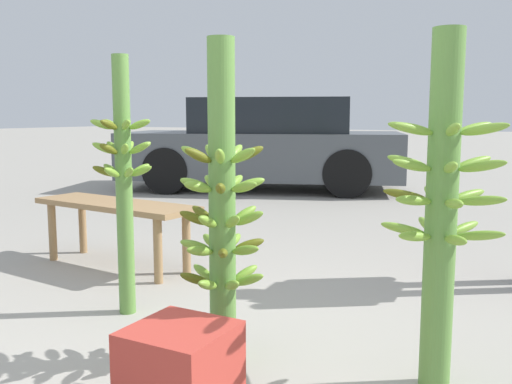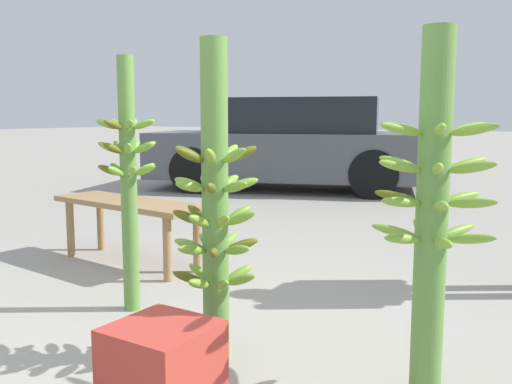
# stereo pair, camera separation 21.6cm
# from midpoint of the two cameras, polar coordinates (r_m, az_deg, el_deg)

# --- Properties ---
(ground_plane) EXTENTS (80.00, 80.00, 0.00)m
(ground_plane) POSITION_cam_midpoint_polar(r_m,az_deg,el_deg) (2.57, -8.44, -18.43)
(ground_plane) COLOR #9E998E
(banana_stalk_left) EXTENTS (0.35, 0.34, 1.45)m
(banana_stalk_left) POSITION_cam_midpoint_polar(r_m,az_deg,el_deg) (3.29, -14.95, 1.44)
(banana_stalk_left) COLOR #5B8C3D
(banana_stalk_left) RESTS_ON ground_plane
(banana_stalk_center) EXTENTS (0.40, 0.40, 1.46)m
(banana_stalk_center) POSITION_cam_midpoint_polar(r_m,az_deg,el_deg) (2.57, -5.82, -1.57)
(banana_stalk_center) COLOR #5B8C3D
(banana_stalk_center) RESTS_ON ground_plane
(banana_stalk_right) EXTENTS (0.49, 0.47, 1.46)m
(banana_stalk_right) POSITION_cam_midpoint_polar(r_m,az_deg,el_deg) (2.38, 15.61, -1.44)
(banana_stalk_right) COLOR #5B8C3D
(banana_stalk_right) RESTS_ON ground_plane
(market_bench) EXTENTS (1.39, 0.52, 0.49)m
(market_bench) POSITION_cam_midpoint_polar(r_m,az_deg,el_deg) (4.37, -15.25, -1.96)
(market_bench) COLOR #99754C
(market_bench) RESTS_ON ground_plane
(parked_car) EXTENTS (4.48, 3.06, 1.37)m
(parked_car) POSITION_cam_midpoint_polar(r_m,az_deg,el_deg) (8.72, 0.21, 4.71)
(parked_car) COLOR #4C5156
(parked_car) RESTS_ON ground_plane
(produce_crate) EXTENTS (0.36, 0.36, 0.36)m
(produce_crate) POSITION_cam_midpoint_polar(r_m,az_deg,el_deg) (2.24, -10.45, -17.45)
(produce_crate) COLOR #B2382D
(produce_crate) RESTS_ON ground_plane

